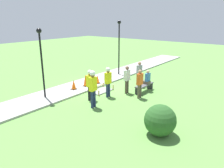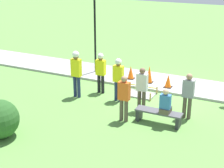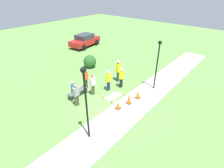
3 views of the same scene
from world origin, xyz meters
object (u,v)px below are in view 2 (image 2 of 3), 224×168
(traffic_cone_near_patch, at_px, (168,81))
(bystander_in_gray_shirt, at_px, (142,87))
(bystander_in_white_shirt, at_px, (188,93))
(lamppost_near, at_px, (95,20))
(worker_supervisor, at_px, (101,70))
(bystander_in_orange_shirt, at_px, (124,96))
(worker_trainee, at_px, (76,69))
(worker_assistant, at_px, (118,76))
(traffic_cone_far_patch, at_px, (149,74))
(traffic_cone_sidewalk_edge, at_px, (131,72))
(park_bench, at_px, (159,115))
(person_seated_on_bench, at_px, (165,103))

(traffic_cone_near_patch, height_order, bystander_in_gray_shirt, bystander_in_gray_shirt)
(traffic_cone_near_patch, bearing_deg, bystander_in_white_shirt, 120.57)
(bystander_in_gray_shirt, height_order, lamppost_near, lamppost_near)
(bystander_in_gray_shirt, xyz_separation_m, bystander_in_white_shirt, (-1.68, -0.14, -0.01))
(worker_supervisor, xyz_separation_m, bystander_in_orange_shirt, (-1.97, 2.02, -0.09))
(worker_trainee, xyz_separation_m, bystander_in_orange_shirt, (-2.64, 1.18, -0.25))
(traffic_cone_near_patch, relative_size, worker_assistant, 0.33)
(worker_assistant, height_order, lamppost_near, lamppost_near)
(traffic_cone_far_patch, relative_size, lamppost_near, 0.20)
(traffic_cone_near_patch, height_order, bystander_in_orange_shirt, bystander_in_orange_shirt)
(traffic_cone_sidewalk_edge, xyz_separation_m, park_bench, (-2.59, 3.63, -0.07))
(person_seated_on_bench, height_order, bystander_in_orange_shirt, bystander_in_orange_shirt)
(worker_supervisor, height_order, bystander_in_gray_shirt, worker_supervisor)
(traffic_cone_sidewalk_edge, bearing_deg, person_seated_on_bench, 127.51)
(bystander_in_gray_shirt, bearing_deg, traffic_cone_near_patch, -95.11)
(worker_trainee, relative_size, bystander_in_gray_shirt, 1.15)
(traffic_cone_sidewalk_edge, bearing_deg, traffic_cone_far_patch, 173.34)
(traffic_cone_far_patch, bearing_deg, traffic_cone_near_patch, 167.36)
(traffic_cone_far_patch, xyz_separation_m, bystander_in_orange_shirt, (-0.47, 3.86, 0.46))
(lamppost_near, bearing_deg, park_bench, 139.80)
(traffic_cone_near_patch, xyz_separation_m, bystander_in_white_shirt, (-1.45, 2.45, 0.57))
(traffic_cone_far_patch, relative_size, worker_supervisor, 0.45)
(traffic_cone_near_patch, bearing_deg, worker_supervisor, 33.54)
(traffic_cone_near_patch, height_order, traffic_cone_far_patch, traffic_cone_far_patch)
(traffic_cone_sidewalk_edge, bearing_deg, worker_assistant, 101.19)
(traffic_cone_near_patch, distance_m, traffic_cone_far_patch, 0.98)
(traffic_cone_near_patch, distance_m, traffic_cone_sidewalk_edge, 1.94)
(worker_trainee, bearing_deg, traffic_cone_far_patch, -128.95)
(worker_trainee, xyz_separation_m, bystander_in_gray_shirt, (-2.89, 0.13, -0.24))
(traffic_cone_far_patch, distance_m, worker_supervisor, 2.44)
(worker_assistant, xyz_separation_m, lamppost_near, (2.47, -2.66, 1.57))
(bystander_in_gray_shirt, bearing_deg, worker_supervisor, -23.55)
(bystander_in_gray_shirt, relative_size, bystander_in_white_shirt, 1.01)
(person_seated_on_bench, xyz_separation_m, worker_assistant, (2.35, -1.27, 0.23))
(worker_supervisor, distance_m, worker_trainee, 1.09)
(bystander_in_orange_shirt, bearing_deg, traffic_cone_sidewalk_edge, -70.31)
(worker_assistant, xyz_separation_m, bystander_in_gray_shirt, (-1.20, 0.51, -0.09))
(person_seated_on_bench, height_order, worker_trainee, worker_trainee)
(lamppost_near, bearing_deg, worker_trainee, 104.40)
(traffic_cone_far_patch, height_order, person_seated_on_bench, person_seated_on_bench)
(park_bench, bearing_deg, bystander_in_gray_shirt, -37.90)
(worker_trainee, bearing_deg, worker_assistant, -167.33)
(worker_assistant, xyz_separation_m, bystander_in_orange_shirt, (-0.94, 1.56, -0.10))
(traffic_cone_sidewalk_edge, distance_m, worker_assistant, 2.55)
(bystander_in_orange_shirt, bearing_deg, worker_assistant, -58.78)
(park_bench, distance_m, person_seated_on_bench, 0.55)
(traffic_cone_near_patch, height_order, lamppost_near, lamppost_near)
(worker_assistant, bearing_deg, bystander_in_orange_shirt, 121.22)
(person_seated_on_bench, relative_size, bystander_in_white_shirt, 0.53)
(worker_assistant, distance_m, bystander_in_orange_shirt, 1.82)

